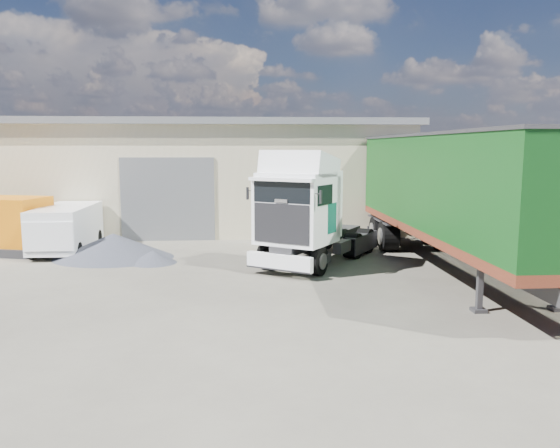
{
  "coord_description": "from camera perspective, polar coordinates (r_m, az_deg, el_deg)",
  "views": [
    {
      "loc": [
        1.22,
        -13.69,
        4.02
      ],
      "look_at": [
        2.37,
        3.0,
        1.67
      ],
      "focal_mm": 35.0,
      "sensor_mm": 36.0,
      "label": 1
    }
  ],
  "objects": [
    {
      "name": "warehouse",
      "position": [
        30.58,
        -17.66,
        5.08
      ],
      "size": [
        30.6,
        12.6,
        5.42
      ],
      "color": "beige",
      "rests_on": "ground"
    },
    {
      "name": "box_trailer",
      "position": [
        18.35,
        17.81,
        3.56
      ],
      "size": [
        2.85,
        13.42,
        4.46
      ],
      "rotation": [
        0.0,
        0.0,
        -0.0
      ],
      "color": "#2D2D30",
      "rests_on": "ground"
    },
    {
      "name": "orange_skip",
      "position": [
        23.53,
        -26.96,
        -0.42
      ],
      "size": [
        3.85,
        2.94,
        2.13
      ],
      "rotation": [
        0.0,
        0.0,
        -0.26
      ],
      "color": "#2D2D30",
      "rests_on": "ground"
    },
    {
      "name": "tractor_unit",
      "position": [
        18.45,
        2.84,
        0.64
      ],
      "size": [
        5.03,
        6.02,
        3.94
      ],
      "rotation": [
        0.0,
        0.0,
        -0.58
      ],
      "color": "black",
      "rests_on": "ground"
    },
    {
      "name": "gravel_heap",
      "position": [
        20.92,
        -17.18,
        -2.26
      ],
      "size": [
        5.1,
        4.58,
        0.91
      ],
      "rotation": [
        0.0,
        0.0,
        -0.05
      ],
      "color": "black",
      "rests_on": "ground"
    },
    {
      "name": "brick_boundary_wall",
      "position": [
        22.39,
        23.44,
        0.23
      ],
      "size": [
        0.35,
        26.0,
        2.5
      ],
      "primitive_type": "cube",
      "color": "maroon",
      "rests_on": "ground"
    },
    {
      "name": "panel_van",
      "position": [
        22.56,
        -21.53,
        -0.47
      ],
      "size": [
        1.83,
        4.35,
        1.77
      ],
      "rotation": [
        0.0,
        0.0,
        0.01
      ],
      "color": "black",
      "rests_on": "ground"
    },
    {
      "name": "ground",
      "position": [
        14.32,
        -8.75,
        -8.39
      ],
      "size": [
        120.0,
        120.0,
        0.0
      ],
      "primitive_type": "plane",
      "color": "#2B2923",
      "rests_on": "ground"
    }
  ]
}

